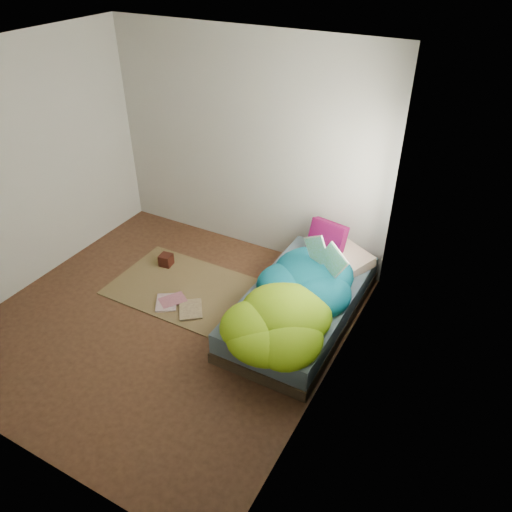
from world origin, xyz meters
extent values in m
cube|color=#432819|center=(0.00, 0.00, 0.00)|extent=(3.50, 3.50, 0.00)
cube|color=beige|center=(0.00, 1.75, 1.30)|extent=(3.50, 0.04, 2.60)
cube|color=beige|center=(-1.75, 0.00, 1.30)|extent=(0.04, 3.50, 2.60)
cube|color=beige|center=(1.75, 0.00, 1.30)|extent=(0.04, 3.50, 2.60)
cube|color=silver|center=(0.00, 0.00, 2.60)|extent=(3.50, 3.50, 0.04)
cube|color=white|center=(1.74, 0.90, 1.40)|extent=(0.01, 1.00, 1.20)
cube|color=#33271C|center=(1.22, 0.72, 0.06)|extent=(1.00, 2.00, 0.12)
cube|color=slate|center=(1.22, 0.72, 0.23)|extent=(0.98, 1.96, 0.22)
cube|color=brown|center=(-0.15, 0.55, 0.01)|extent=(1.60, 1.10, 0.01)
cube|color=white|center=(1.44, 1.47, 0.40)|extent=(0.61, 0.53, 0.12)
cube|color=#4B052F|center=(1.17, 1.47, 0.54)|extent=(0.42, 0.20, 0.41)
cube|color=#34150B|center=(-0.60, 0.82, 0.08)|extent=(0.16, 0.16, 0.14)
imported|color=silver|center=(-0.24, 0.17, 0.02)|extent=(0.35, 0.37, 0.02)
imported|color=#B7697A|center=(-0.20, 0.34, 0.03)|extent=(0.32, 0.34, 0.03)
imported|color=tan|center=(0.05, 0.18, 0.02)|extent=(0.39, 0.41, 0.03)
camera|label=1|loc=(2.71, -2.99, 3.46)|focal=35.00mm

